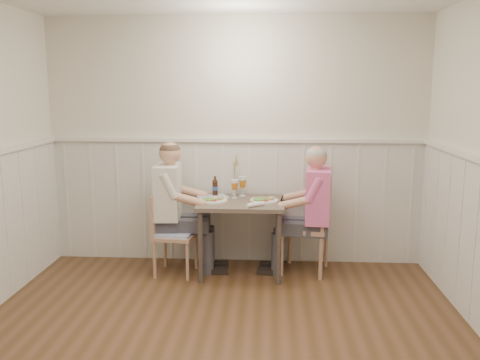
{
  "coord_description": "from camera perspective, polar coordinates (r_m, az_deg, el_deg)",
  "views": [
    {
      "loc": [
        0.36,
        -3.1,
        1.87
      ],
      "look_at": [
        0.08,
        1.64,
        1.0
      ],
      "focal_mm": 38.0,
      "sensor_mm": 36.0,
      "label": 1
    }
  ],
  "objects": [
    {
      "name": "beer_bottle",
      "position": [
        5.31,
        -2.82,
        -0.8
      ],
      "size": [
        0.06,
        0.06,
        0.21
      ],
      "color": "black",
      "rests_on": "dining_table"
    },
    {
      "name": "gingham_mat",
      "position": [
        5.27,
        -3.11,
        -1.89
      ],
      "size": [
        0.37,
        0.34,
        0.01
      ],
      "color": "#5767B5",
      "rests_on": "dining_table"
    },
    {
      "name": "plate_man",
      "position": [
        5.05,
        2.63,
        -2.19
      ],
      "size": [
        0.28,
        0.28,
        0.07
      ],
      "color": "white",
      "rests_on": "dining_table"
    },
    {
      "name": "chair_right",
      "position": [
        5.2,
        7.97,
        -4.71
      ],
      "size": [
        0.55,
        0.55,
        0.97
      ],
      "color": "#A57960",
      "rests_on": "ground"
    },
    {
      "name": "diner_cream",
      "position": [
        5.22,
        -7.56,
        -4.14
      ],
      "size": [
        0.64,
        0.45,
        1.36
      ],
      "color": "#3F3F47",
      "rests_on": "ground"
    },
    {
      "name": "plate_diner",
      "position": [
        5.05,
        -3.18,
        -2.2
      ],
      "size": [
        0.28,
        0.28,
        0.07
      ],
      "color": "white",
      "rests_on": "dining_table"
    },
    {
      "name": "man_in_pink",
      "position": [
        5.14,
        8.24,
        -4.54
      ],
      "size": [
        0.65,
        0.45,
        1.33
      ],
      "color": "#3F3F47",
      "rests_on": "ground"
    },
    {
      "name": "beer_glass_b",
      "position": [
        5.19,
        -0.62,
        -0.63
      ],
      "size": [
        0.08,
        0.08,
        0.19
      ],
      "color": "silver",
      "rests_on": "dining_table"
    },
    {
      "name": "wainscot",
      "position": [
        3.99,
        -1.98,
        -6.86
      ],
      "size": [
        4.0,
        4.49,
        1.34
      ],
      "color": "silver",
      "rests_on": "ground"
    },
    {
      "name": "room_shell",
      "position": [
        3.14,
        -3.23,
        3.93
      ],
      "size": [
        4.04,
        4.54,
        2.6
      ],
      "color": "silver",
      "rests_on": "ground"
    },
    {
      "name": "dining_table",
      "position": [
        5.1,
        0.13,
        -3.53
      ],
      "size": [
        0.85,
        0.7,
        0.75
      ],
      "color": "#4A3A32",
      "rests_on": "ground"
    },
    {
      "name": "chair_left",
      "position": [
        5.18,
        -7.83,
        -5.63
      ],
      "size": [
        0.43,
        0.43,
        0.83
      ],
      "color": "#A57960",
      "rests_on": "ground"
    },
    {
      "name": "beer_glass_a",
      "position": [
        5.28,
        0.29,
        -0.33
      ],
      "size": [
        0.08,
        0.08,
        0.21
      ],
      "color": "silver",
      "rests_on": "dining_table"
    },
    {
      "name": "grass_vase",
      "position": [
        5.32,
        -0.75,
        0.4
      ],
      "size": [
        0.05,
        0.05,
        0.44
      ],
      "color": "silver",
      "rests_on": "dining_table"
    },
    {
      "name": "rolled_napkin",
      "position": [
        4.83,
        1.73,
        -2.78
      ],
      "size": [
        0.18,
        0.15,
        0.04
      ],
      "color": "white",
      "rests_on": "dining_table"
    }
  ]
}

